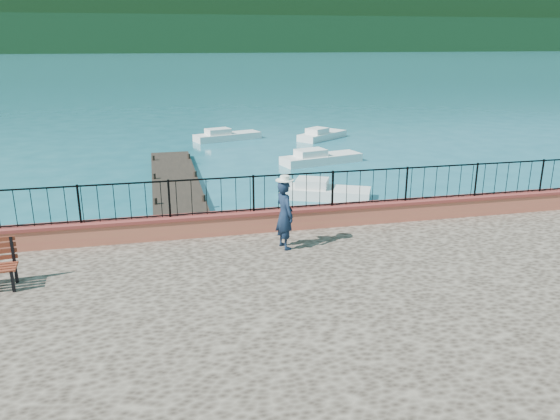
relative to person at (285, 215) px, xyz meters
name	(u,v)px	position (x,y,z in m)	size (l,w,h in m)	color
ground	(300,339)	(-0.22, -2.33, -2.06)	(2000.00, 2000.00, 0.00)	#19596B
parapet	(265,220)	(-0.22, 1.37, -0.57)	(28.00, 0.46, 0.58)	#B15D3F
railing	(265,193)	(-0.22, 1.37, 0.19)	(27.00, 0.05, 0.95)	black
dock	(177,193)	(-2.22, 9.67, -1.91)	(2.00, 16.00, 0.30)	#2D231C
far_forest	(153,34)	(-0.22, 297.67, 6.94)	(900.00, 60.00, 18.00)	black
foothills	(150,13)	(-0.22, 357.67, 19.94)	(900.00, 120.00, 44.00)	black
companion_hill	(363,46)	(219.78, 557.67, -2.06)	(448.00, 384.00, 180.00)	#142D23
person	(285,215)	(0.00, 0.00, 0.00)	(0.63, 0.41, 1.73)	#111E33
hat	(285,178)	(0.00, 0.00, 0.92)	(0.44, 0.44, 0.12)	white
boat_1	(325,189)	(3.63, 8.03, -1.66)	(3.60, 1.30, 0.80)	silver
boat_2	(321,155)	(5.46, 14.42, -1.66)	(4.31, 1.30, 0.80)	silver
boat_4	(227,134)	(1.61, 22.43, -1.66)	(4.27, 1.30, 0.80)	silver
boat_5	(322,133)	(7.67, 21.37, -1.66)	(3.69, 1.30, 0.80)	silver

